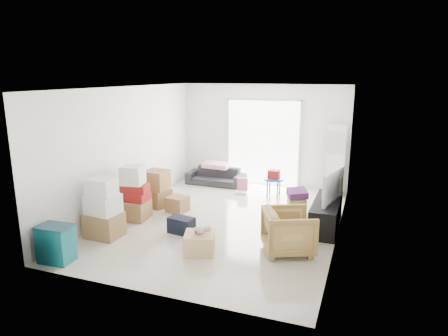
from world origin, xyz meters
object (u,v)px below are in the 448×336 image
tv_console (326,214)px  sofa (216,173)px  wood_crate (200,243)px  ac_tower (336,161)px  television (327,197)px  storage_bins (56,244)px  armchair (289,229)px  ottoman (297,206)px  kids_table (274,177)px

tv_console → sofa: 3.82m
sofa → wood_crate: (1.29, -4.06, -0.14)m
ac_tower → sofa: bearing=-177.2°
television → storage_bins: 4.95m
tv_console → armchair: 1.48m
sofa → ac_tower: bearing=3.3°
storage_bins → ottoman: size_ratio=1.69×
tv_console → kids_table: size_ratio=2.53×
television → wood_crate: television is taller
armchair → storage_bins: size_ratio=1.34×
armchair → ac_tower: bearing=-30.4°
armchair → ottoman: size_ratio=2.27×
tv_console → kids_table: 2.25m
armchair → storage_bins: (-3.43, -1.64, -0.10)m
armchair → television: bearing=-42.5°
ottoman → ac_tower: bearing=70.2°
ac_tower → television: ac_tower is taller
storage_bins → sofa: bearing=81.9°
ottoman → tv_console: bearing=-38.6°
sofa → armchair: (2.70, -3.53, 0.10)m
ottoman → armchair: bearing=-83.9°
ac_tower → kids_table: ac_tower is taller
armchair → kids_table: armchair is taller
sofa → armchair: armchair is taller
storage_bins → kids_table: size_ratio=0.96×
ac_tower → sofa: ac_tower is taller
tv_console → ottoman: size_ratio=4.48×
television → sofa: television is taller
sofa → wood_crate: size_ratio=3.18×
television → ottoman: bearing=64.8°
television → sofa: (-3.17, 2.13, -0.30)m
tv_console → television: size_ratio=1.54×
ottoman → storage_bins: bearing=-132.0°
television → kids_table: (-1.46, 1.70, -0.15)m
armchair → kids_table: bearing=-6.2°
sofa → ottoman: sofa is taller
sofa → wood_crate: sofa is taller
ac_tower → armchair: ac_tower is taller
kids_table → armchair: bearing=-72.3°
wood_crate → ac_tower: bearing=66.5°
tv_console → armchair: size_ratio=1.97×
storage_bins → wood_crate: bearing=28.8°
wood_crate → tv_console: bearing=45.7°
kids_table → wood_crate: bearing=-96.5°
tv_console → wood_crate: bearing=-134.3°
armchair → sofa: bearing=13.5°
wood_crate → sofa: bearing=107.6°
television → sofa: 3.83m
kids_table → ac_tower: bearing=22.3°
armchair → wood_crate: armchair is taller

